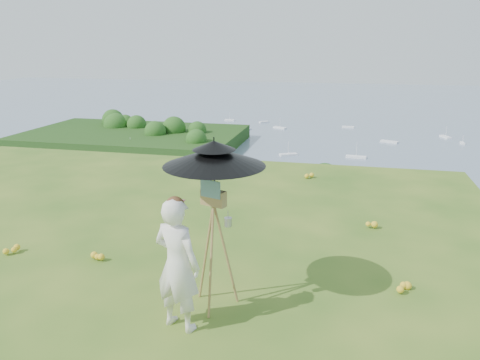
% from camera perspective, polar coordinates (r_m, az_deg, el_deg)
% --- Properties ---
extents(ground, '(14.00, 14.00, 0.00)m').
position_cam_1_polar(ground, '(7.69, -19.52, -9.49)').
color(ground, '#34601B').
rests_on(ground, ground).
extents(shoreline_tier, '(170.00, 28.00, 8.00)m').
position_cam_1_polar(shoreline_tier, '(89.87, 9.35, -9.74)').
color(shoreline_tier, '#655D50').
rests_on(shoreline_tier, bay_water).
extents(bay_water, '(700.00, 700.00, 0.00)m').
position_cam_1_polar(bay_water, '(248.60, 12.08, 7.41)').
color(bay_water, '#7489A5').
rests_on(bay_water, ground).
extents(peninsula, '(90.00, 60.00, 12.00)m').
position_cam_1_polar(peninsula, '(181.97, -12.97, 5.76)').
color(peninsula, '#173C10').
rests_on(peninsula, bay_water).
extents(slope_trees, '(110.00, 50.00, 6.00)m').
position_cam_1_polar(slope_trees, '(44.83, 6.93, -7.75)').
color(slope_trees, '#184B16').
rests_on(slope_trees, forest_slope).
extents(harbor_town, '(110.00, 22.00, 5.00)m').
position_cam_1_polar(harbor_town, '(87.23, 9.54, -5.90)').
color(harbor_town, silver).
rests_on(harbor_town, shoreline_tier).
extents(moored_boats, '(140.00, 140.00, 0.70)m').
position_cam_1_polar(moored_boats, '(171.58, 7.25, 3.84)').
color(moored_boats, white).
rests_on(moored_boats, bay_water).
extents(wildflowers, '(10.00, 10.50, 0.12)m').
position_cam_1_polar(wildflowers, '(7.85, -18.59, -8.36)').
color(wildflowers, yellow).
rests_on(wildflowers, ground).
extents(painter, '(0.67, 0.54, 1.61)m').
position_cam_1_polar(painter, '(5.46, -7.66, -10.18)').
color(painter, white).
rests_on(painter, ground).
extents(field_easel, '(0.81, 0.81, 1.68)m').
position_cam_1_polar(field_easel, '(5.83, -3.16, -7.87)').
color(field_easel, '#9B7041').
rests_on(field_easel, ground).
extents(sun_umbrella, '(1.45, 1.45, 0.80)m').
position_cam_1_polar(sun_umbrella, '(5.53, -3.14, 1.20)').
color(sun_umbrella, black).
rests_on(sun_umbrella, field_easel).
extents(painter_cap, '(0.25, 0.28, 0.10)m').
position_cam_1_polar(painter_cap, '(5.17, -7.97, -2.61)').
color(painter_cap, '#C66D78').
rests_on(painter_cap, painter).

